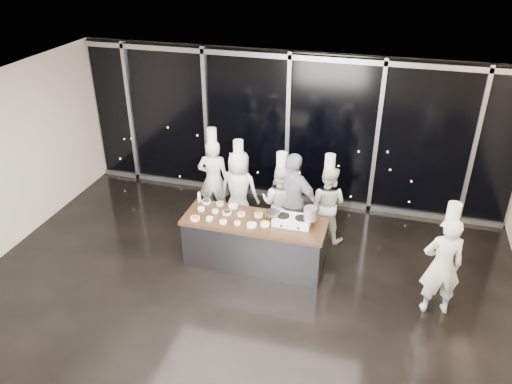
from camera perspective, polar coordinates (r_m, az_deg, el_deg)
ground at (r=8.35m, az=-1.91°, el=-11.64°), size 9.00×9.00×0.00m
room_shell at (r=7.06m, az=-0.84°, el=2.17°), size 9.02×7.02×3.21m
window_wall at (r=10.41m, az=3.70°, el=7.14°), size 8.90×0.11×3.20m
demo_counter at (r=8.76m, az=-0.17°, el=-5.72°), size 2.46×0.86×0.90m
stove at (r=8.41m, az=4.14°, el=-3.24°), size 0.63×0.41×0.14m
frying_pan at (r=8.41m, az=1.92°, el=-2.38°), size 0.45×0.26×0.04m
stock_pot at (r=8.26m, az=6.24°, el=-2.46°), size 0.22×0.22×0.22m
prep_bowls at (r=8.65m, az=-3.13°, el=-2.54°), size 1.38×0.75×0.05m
squeeze_bottle at (r=9.07m, az=-6.52°, el=-0.53°), size 0.06×0.06×0.22m
chef_far_left at (r=9.95m, az=-4.87°, el=1.50°), size 0.68×0.50×1.95m
chef_left at (r=9.67m, az=-1.96°, el=0.32°), size 0.83×0.58×1.83m
chef_center at (r=9.25m, az=2.83°, el=-1.21°), size 0.84×0.70×1.80m
guest at (r=9.09m, az=4.27°, el=-0.99°), size 1.16×0.78×1.83m
chef_right at (r=9.38m, az=8.10°, el=-1.24°), size 0.84×0.71×1.75m
chef_side at (r=8.03m, az=20.50°, el=-7.80°), size 0.69×0.53×1.92m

